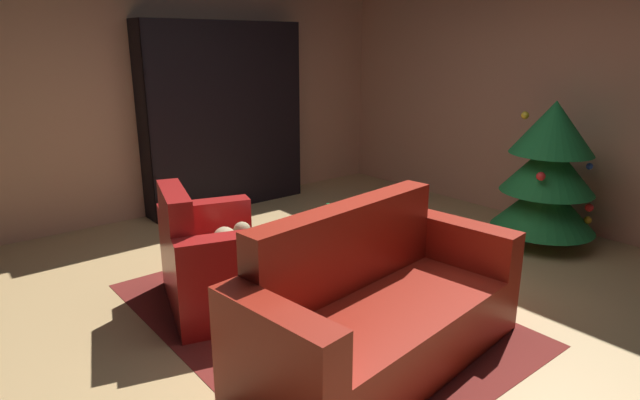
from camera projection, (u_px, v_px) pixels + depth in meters
ground_plane at (341, 301)px, 4.00m from camera, size 7.01×7.01×0.00m
wall_back at (561, 91)px, 5.40m from camera, size 5.94×0.06×2.79m
wall_left at (164, 88)px, 5.79m from camera, size 0.06×5.96×2.79m
area_rug at (314, 313)px, 3.82m from camera, size 2.77×1.99×0.01m
bookshelf_unit at (234, 119)px, 6.17m from camera, size 0.33×1.92×2.10m
armchair_red at (213, 264)px, 3.88m from camera, size 1.17×0.96×0.90m
couch_red at (377, 312)px, 3.19m from camera, size 1.01×1.97×0.93m
coffee_table at (321, 249)px, 3.86m from camera, size 0.68×0.68×0.48m
book_stack_on_table at (317, 236)px, 3.82m from camera, size 0.21×0.16×0.10m
bottle_on_table at (328, 222)px, 4.00m from camera, size 0.07×0.07×0.24m
decorated_tree at (548, 172)px, 4.94m from camera, size 0.95×0.95×1.37m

